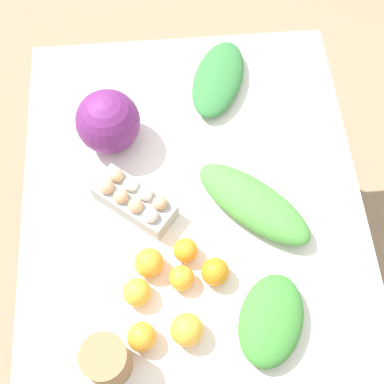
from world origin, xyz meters
name	(u,v)px	position (x,y,z in m)	size (l,w,h in m)	color
ground_plane	(192,274)	(0.00, 0.00, 0.00)	(8.00, 8.00, 0.00)	#937A5B
dining_table	(192,210)	(0.00, 0.00, 0.63)	(1.17, 0.96, 0.73)	silver
cabbage_purple	(108,122)	(0.21, 0.22, 0.82)	(0.19, 0.19, 0.19)	#6B2366
egg_carton	(134,200)	(-0.02, 0.16, 0.77)	(0.22, 0.24, 0.09)	#A8A8A3
paper_bag	(107,361)	(-0.45, 0.24, 0.80)	(0.11, 0.11, 0.14)	#997047
greens_bunch_scallion	(253,204)	(-0.06, -0.16, 0.77)	(0.36, 0.13, 0.08)	#4C933D
greens_bunch_beet_tops	(218,79)	(0.38, -0.11, 0.76)	(0.30, 0.15, 0.06)	#337538
greens_bunch_dandelion	(271,320)	(-0.38, -0.17, 0.77)	(0.24, 0.16, 0.07)	#3D8433
orange_0	(182,278)	(-0.25, 0.05, 0.76)	(0.07, 0.07, 0.07)	orange
orange_1	(137,292)	(-0.28, 0.16, 0.77)	(0.07, 0.07, 0.07)	#F9A833
orange_2	(215,272)	(-0.24, -0.04, 0.77)	(0.07, 0.07, 0.07)	orange
orange_3	(186,250)	(-0.18, 0.03, 0.76)	(0.07, 0.07, 0.07)	orange
orange_4	(187,330)	(-0.39, 0.04, 0.77)	(0.08, 0.08, 0.08)	#F9A833
orange_5	(149,263)	(-0.21, 0.13, 0.77)	(0.08, 0.08, 0.08)	orange
orange_6	(142,337)	(-0.39, 0.16, 0.77)	(0.07, 0.07, 0.07)	orange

